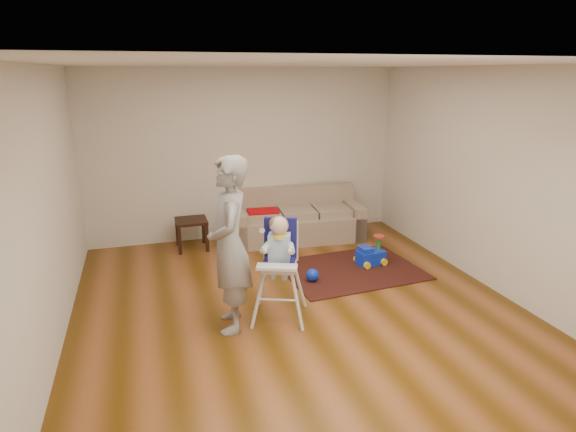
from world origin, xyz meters
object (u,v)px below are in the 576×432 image
object	(u,v)px
side_table	(192,234)
sofa	(297,215)
ride_on_toy	(371,250)
adult	(230,245)
toy_ball	(312,275)
high_chair	(279,270)

from	to	relation	value
side_table	sofa	bearing A→B (deg)	-1.67
ride_on_toy	adult	world-z (taller)	adult
toy_ball	adult	distance (m)	1.67
toy_ball	high_chair	world-z (taller)	high_chair
sofa	adult	size ratio (longest dim) A/B	1.17
high_chair	adult	distance (m)	0.65
side_table	ride_on_toy	world-z (taller)	side_table
ride_on_toy	high_chair	bearing A→B (deg)	-154.61
sofa	toy_ball	distance (m)	1.72
sofa	side_table	size ratio (longest dim) A/B	4.63
ride_on_toy	high_chair	xyz separation A→B (m)	(-1.65, -1.07, 0.35)
side_table	adult	bearing A→B (deg)	-86.70
sofa	high_chair	world-z (taller)	high_chair
toy_ball	side_table	bearing A→B (deg)	128.27
side_table	adult	world-z (taller)	adult
high_chair	ride_on_toy	bearing A→B (deg)	54.82
sofa	side_table	distance (m)	1.68
side_table	ride_on_toy	xyz separation A→B (m)	(2.33, -1.41, -0.01)
side_table	adult	distance (m)	2.62
side_table	ride_on_toy	distance (m)	2.73
toy_ball	sofa	bearing A→B (deg)	79.04
sofa	ride_on_toy	distance (m)	1.52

